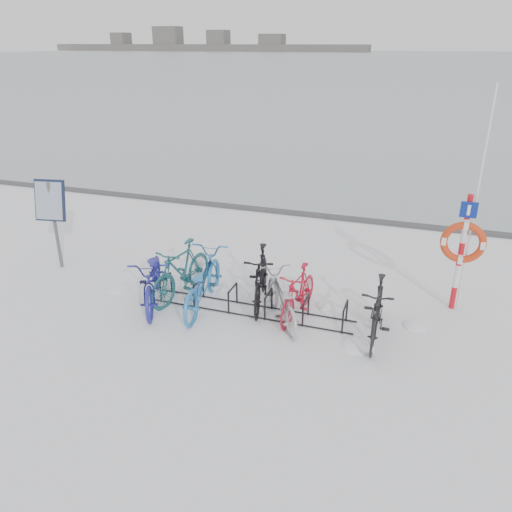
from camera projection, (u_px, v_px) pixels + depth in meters
name	position (u px, v px, depth m)	size (l,w,h in m)	color
ground	(250.00, 311.00, 9.57)	(900.00, 900.00, 0.00)	white
ice_sheet	(429.00, 60.00, 144.27)	(400.00, 298.00, 0.02)	#9BA7AF
quay_edge	(317.00, 215.00, 14.68)	(400.00, 0.25, 0.10)	#3F3F42
bike_rack	(250.00, 303.00, 9.50)	(4.00, 0.48, 0.46)	black
info_board	(51.00, 206.00, 10.85)	(0.71, 0.36, 2.04)	#595B5E
lifebuoy_station	(463.00, 242.00, 9.08)	(0.80, 0.23, 4.14)	red
shoreline	(198.00, 46.00, 270.69)	(180.00, 12.00, 9.50)	#4F4F4F
bike_0	(153.00, 277.00, 9.69)	(0.73, 2.11, 1.11)	navy
bike_1	(181.00, 269.00, 9.95)	(0.54, 1.92, 1.15)	#1B555B
bike_2	(202.00, 280.00, 9.55)	(0.74, 2.12, 1.11)	#2974B9
bike_3	(261.00, 276.00, 9.66)	(0.54, 1.91, 1.15)	black
bike_4	(281.00, 297.00, 9.08)	(0.62, 1.79, 0.94)	#9FA2A6
bike_5	(298.00, 291.00, 9.26)	(0.46, 1.64, 0.98)	#B3122A
bike_6	(377.00, 309.00, 8.54)	(0.51, 1.81, 1.09)	black
snow_drifts	(291.00, 317.00, 9.36)	(6.34, 1.72, 0.20)	white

